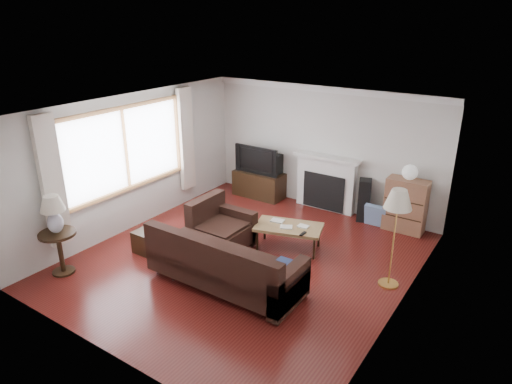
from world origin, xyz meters
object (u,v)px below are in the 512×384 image
Objects in this scene: floor_lamp at (394,239)px; bookshelf at (406,205)px; coffee_table at (288,237)px; side_table at (61,253)px; tv_stand at (259,184)px; sectional_sofa at (225,261)px.

bookshelf is at bearing 101.19° from floor_lamp.
side_table is at bearing -150.72° from coffee_table.
tv_stand is at bearing 152.05° from floor_lamp.
side_table is (-0.78, -4.40, 0.07)m from tv_stand.
bookshelf is 1.45× the size of side_table.
side_table is at bearing -131.71° from bookshelf.
sectional_sofa is 1.67× the size of floor_lamp.
bookshelf is 3.71m from sectional_sofa.
floor_lamp reaches higher than side_table.
bookshelf reaches higher than sectional_sofa.
bookshelf reaches higher than side_table.
side_table is at bearing -154.37° from sectional_sofa.
side_table reaches higher than coffee_table.
sectional_sofa is 2.47m from floor_lamp.
sectional_sofa is at bearing -64.51° from tv_stand.
floor_lamp is 5.04m from side_table.
tv_stand is 2.49m from coffee_table.
side_table reaches higher than tv_stand.
coffee_table is 0.73× the size of floor_lamp.
bookshelf is at bearing 35.03° from coffee_table.
floor_lamp is at bearing 29.79° from side_table.
sectional_sofa is 3.67× the size of side_table.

